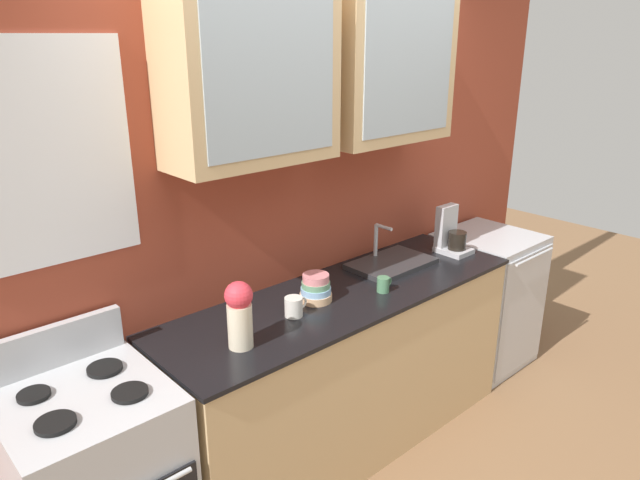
{
  "coord_description": "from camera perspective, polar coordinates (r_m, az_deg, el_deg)",
  "views": [
    {
      "loc": [
        -1.99,
        -1.99,
        2.23
      ],
      "look_at": [
        -0.18,
        0.0,
        1.27
      ],
      "focal_mm": 32.85,
      "sensor_mm": 36.0,
      "label": 1
    }
  ],
  "objects": [
    {
      "name": "cup_near_bowls",
      "position": [
        2.83,
        -2.54,
        -6.5
      ],
      "size": [
        0.13,
        0.09,
        0.1
      ],
      "color": "silver",
      "rests_on": "counter"
    },
    {
      "name": "bowl_stack",
      "position": [
        2.98,
        -0.41,
        -4.76
      ],
      "size": [
        0.17,
        0.17,
        0.14
      ],
      "color": "#E0AD7F",
      "rests_on": "counter"
    },
    {
      "name": "dishwasher",
      "position": [
        4.29,
        15.74,
        -5.5
      ],
      "size": [
        0.59,
        0.64,
        0.94
      ],
      "color": "silver",
      "rests_on": "ground_plane"
    },
    {
      "name": "back_wall_unit",
      "position": [
        3.12,
        -1.61,
        7.3
      ],
      "size": [
        4.27,
        0.43,
        2.78
      ],
      "color": "#993D28",
      "rests_on": "ground_plane"
    },
    {
      "name": "sink_faucet",
      "position": [
        3.46,
        6.93,
        -2.21
      ],
      "size": [
        0.49,
        0.32,
        0.23
      ],
      "color": "#2D2D30",
      "rests_on": "counter"
    },
    {
      "name": "cup_near_sink",
      "position": [
        3.11,
        6.2,
        -4.32
      ],
      "size": [
        0.1,
        0.07,
        0.08
      ],
      "color": "#4C7F59",
      "rests_on": "counter"
    },
    {
      "name": "vase",
      "position": [
        2.54,
        -7.85,
        -7.03
      ],
      "size": [
        0.12,
        0.12,
        0.31
      ],
      "color": "beige",
      "rests_on": "counter"
    },
    {
      "name": "ground_plane",
      "position": [
        3.59,
        2.24,
        -18.87
      ],
      "size": [
        10.0,
        10.0,
        0.0
      ],
      "primitive_type": "plane",
      "color": "brown"
    },
    {
      "name": "coffee_maker",
      "position": [
        3.72,
        12.62,
        0.47
      ],
      "size": [
        0.17,
        0.2,
        0.29
      ],
      "color": "#B7B7BC",
      "rests_on": "counter"
    },
    {
      "name": "counter",
      "position": [
        3.32,
        2.35,
        -12.5
      ],
      "size": [
        2.13,
        0.66,
        0.94
      ],
      "color": "tan",
      "rests_on": "ground_plane"
    }
  ]
}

